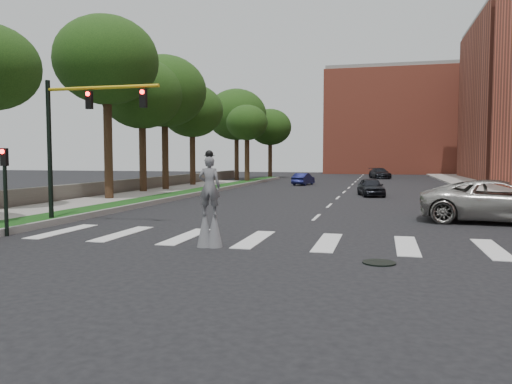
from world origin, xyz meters
name	(u,v)px	position (x,y,z in m)	size (l,w,h in m)	color
ground_plane	(285,246)	(0.00, 0.00, 0.00)	(160.00, 160.00, 0.00)	black
grass_median	(188,193)	(-11.50, 20.00, 0.12)	(2.00, 60.00, 0.25)	#113B11
median_curb	(200,193)	(-10.45, 20.00, 0.14)	(0.20, 60.00, 0.28)	gray
sidewalk_left	(76,205)	(-14.50, 10.00, 0.09)	(4.00, 60.00, 0.18)	gray
sidewalk_right	(512,195)	(12.50, 25.00, 0.09)	(5.00, 90.00, 0.18)	gray
stone_wall	(135,185)	(-17.00, 22.00, 0.55)	(0.50, 56.00, 1.10)	#58544C
manhole	(379,263)	(3.00, -2.00, 0.02)	(0.90, 0.90, 0.04)	black
building_backdrop	(400,123)	(6.00, 78.00, 9.00)	(26.00, 14.00, 18.00)	#CC5940
traffic_signal	(74,128)	(-9.78, 3.00, 4.15)	(5.30, 0.23, 6.20)	black
secondary_signal	(5,183)	(-10.30, -0.50, 1.95)	(0.25, 0.21, 3.23)	black
stilt_performer	(210,207)	(-2.32, -0.77, 1.29)	(0.84, 0.56, 3.12)	#322114
suv_crossing	(500,201)	(8.13, 8.06, 0.94)	(3.13, 6.79, 1.89)	#A29F99
car_near	(371,187)	(2.24, 22.22, 0.68)	(1.60, 3.98, 1.36)	black
car_mid	(303,179)	(-4.92, 35.61, 0.62)	(1.31, 3.77, 1.24)	#16194D
car_far	(380,173)	(2.72, 53.77, 0.72)	(2.01, 4.94, 1.44)	black
tree_2	(106,61)	(-14.53, 13.75, 9.16)	(6.76, 6.76, 12.08)	#322114
tree_3	(142,94)	(-15.52, 20.56, 7.87)	(6.49, 6.49, 10.67)	#322114
tree_4	(192,111)	(-15.23, 30.62, 7.43)	(6.13, 6.13, 10.07)	#322114
tree_5	(236,115)	(-14.93, 45.02, 8.24)	(7.57, 7.57, 11.49)	#322114
tree_6	(247,123)	(-11.77, 38.46, 6.70)	(4.66, 4.66, 8.76)	#322114
tree_7	(270,127)	(-12.15, 52.08, 7.03)	(5.90, 5.90, 9.58)	#322114
tree_8	(164,92)	(-14.96, 23.59, 8.44)	(7.11, 7.11, 11.50)	#322114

